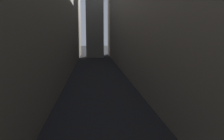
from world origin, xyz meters
TOP-DOWN VIEW (x-y plane):
  - ground_plane at (0.00, 48.00)m, footprint 264.00×264.00m
  - building_block_left at (-10.90, 50.00)m, footprint 10.79×108.00m
  - building_block_right at (12.01, 50.00)m, footprint 13.03×108.00m

SIDE VIEW (x-z plane):
  - ground_plane at x=0.00m, z-range 0.00..0.00m
  - building_block_right at x=12.01m, z-range 0.00..23.35m
  - building_block_left at x=-10.90m, z-range 0.00..23.70m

